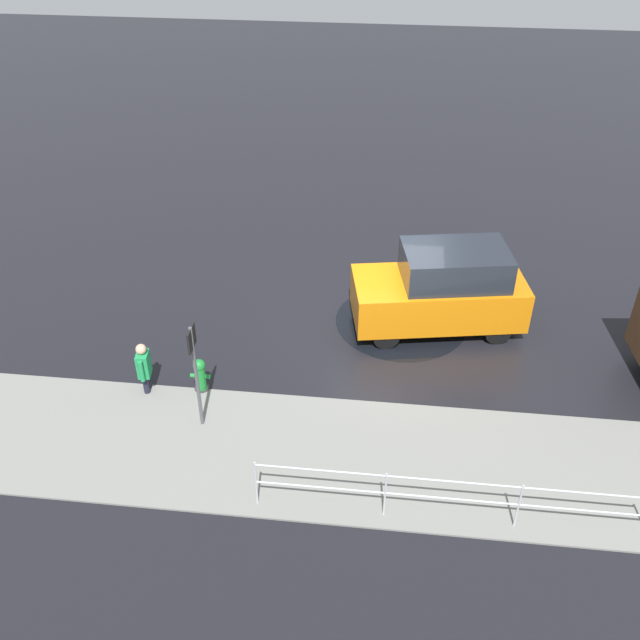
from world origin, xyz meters
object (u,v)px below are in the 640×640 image
Objects in this scene: fire_hydrant at (200,375)px; sign_post at (195,363)px; moving_hatchback at (442,290)px; pedestrian at (144,366)px.

fire_hydrant is 1.59m from sign_post.
moving_hatchback is 3.40× the size of pedestrian.
pedestrian is at bearing 7.68° from fire_hydrant.
sign_post is at bearing 39.61° from moving_hatchback.
moving_hatchback is 6.87m from pedestrian.
sign_post is at bearing 147.81° from pedestrian.
sign_post reaches higher than pedestrian.
fire_hydrant is at bearing -172.32° from pedestrian.
fire_hydrant is 1.17m from pedestrian.
pedestrian reaches higher than fire_hydrant.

